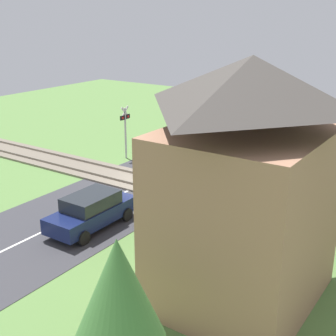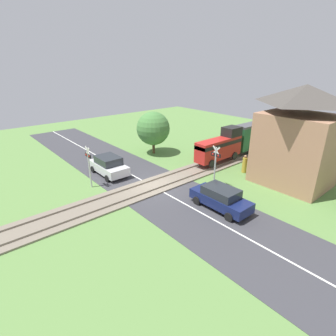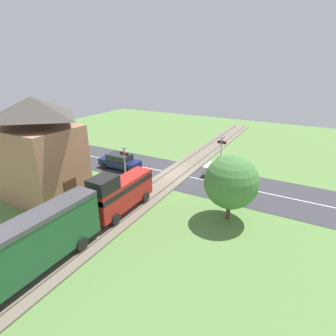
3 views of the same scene
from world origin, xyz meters
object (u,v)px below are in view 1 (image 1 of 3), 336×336
Objects in this scene: car_far_side at (92,210)px; crossing_signal_east_approach at (169,175)px; crossing_signal_west_approach at (125,125)px; pedestrian_by_station at (260,227)px; car_near_crossing at (168,146)px; station_building at (246,189)px.

crossing_signal_east_approach is at bearing 137.26° from car_far_side.
pedestrian_by_station is at bearing 62.85° from crossing_signal_west_approach.
car_near_crossing is at bearing -164.24° from car_far_side.
crossing_signal_east_approach is at bearing 50.50° from crossing_signal_west_approach.
pedestrian_by_station is (-0.14, 4.34, -1.40)m from crossing_signal_east_approach.
car_near_crossing is 1.22× the size of crossing_signal_west_approach.
car_near_crossing is 12.18m from pedestrian_by_station.
pedestrian_by_station is at bearing 51.86° from car_near_crossing.
crossing_signal_west_approach is 9.84m from crossing_signal_east_approach.
car_near_crossing is 10.61m from car_far_side.
crossing_signal_east_approach is (7.66, 5.23, 1.29)m from car_near_crossing.
pedestrian_by_station is at bearing 91.82° from crossing_signal_east_approach.
station_building reaches higher than car_far_side.
car_far_side is at bearing 30.73° from crossing_signal_west_approach.
car_far_side is at bearing 15.76° from car_near_crossing.
car_near_crossing is at bearing -145.65° from crossing_signal_east_approach.
crossing_signal_east_approach is (-2.55, 2.35, 1.35)m from car_far_side.
crossing_signal_east_approach is 4.57m from pedestrian_by_station.
station_building is at bearing 55.52° from crossing_signal_east_approach.
crossing_signal_east_approach is (6.26, 7.59, 0.00)m from crossing_signal_west_approach.
station_building is (1.09, 7.65, 3.01)m from car_far_side.
car_far_side is 1.26× the size of crossing_signal_east_approach.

